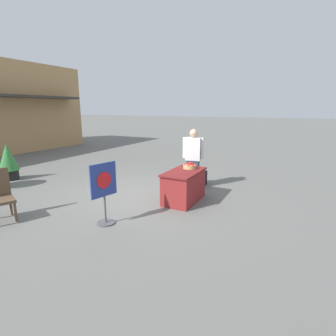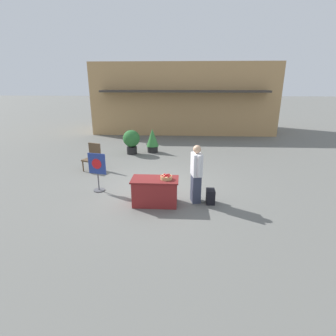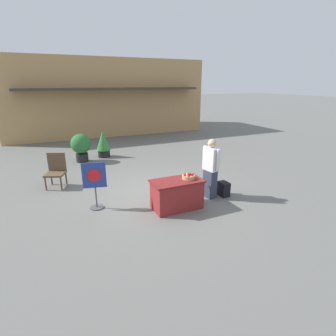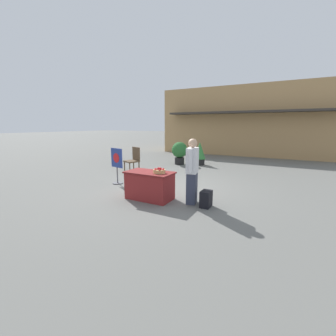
% 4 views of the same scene
% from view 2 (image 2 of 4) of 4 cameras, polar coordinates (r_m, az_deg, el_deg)
% --- Properties ---
extents(ground_plane, '(120.00, 120.00, 0.00)m').
position_cam_2_polar(ground_plane, '(8.79, -3.22, -4.26)').
color(ground_plane, slate).
extents(storefront_building, '(12.00, 5.68, 4.55)m').
position_cam_2_polar(storefront_building, '(19.38, 3.44, 15.01)').
color(storefront_building, tan).
rests_on(storefront_building, ground_plane).
extents(display_table, '(1.32, 0.72, 0.77)m').
position_cam_2_polar(display_table, '(7.50, -2.82, -5.11)').
color(display_table, maroon).
rests_on(display_table, ground_plane).
extents(apple_basket, '(0.33, 0.33, 0.16)m').
position_cam_2_polar(apple_basket, '(7.29, -0.36, -1.98)').
color(apple_basket, tan).
rests_on(apple_basket, display_table).
extents(person_visitor, '(0.34, 0.60, 1.70)m').
position_cam_2_polar(person_visitor, '(7.51, 6.17, -1.23)').
color(person_visitor, '#33384C').
rests_on(person_visitor, ground_plane).
extents(backpack, '(0.24, 0.34, 0.42)m').
position_cam_2_polar(backpack, '(7.71, 9.22, -6.12)').
color(backpack, black).
rests_on(backpack, ground_plane).
extents(poster_board, '(0.59, 0.36, 1.25)m').
position_cam_2_polar(poster_board, '(8.59, -15.09, -0.57)').
color(poster_board, '#4C4C51').
rests_on(poster_board, ground_plane).
extents(patio_chair, '(0.72, 0.72, 1.06)m').
position_cam_2_polar(patio_chair, '(10.79, -16.02, 2.54)').
color(patio_chair, brown).
rests_on(patio_chair, ground_plane).
extents(potted_plant_far_right, '(0.81, 0.81, 1.17)m').
position_cam_2_polar(potted_plant_far_right, '(12.84, -7.95, 6.03)').
color(potted_plant_far_right, black).
rests_on(potted_plant_far_right, ground_plane).
extents(potted_plant_near_right, '(0.61, 0.61, 1.18)m').
position_cam_2_polar(potted_plant_near_right, '(13.06, -3.40, 6.11)').
color(potted_plant_near_right, black).
rests_on(potted_plant_near_right, ground_plane).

